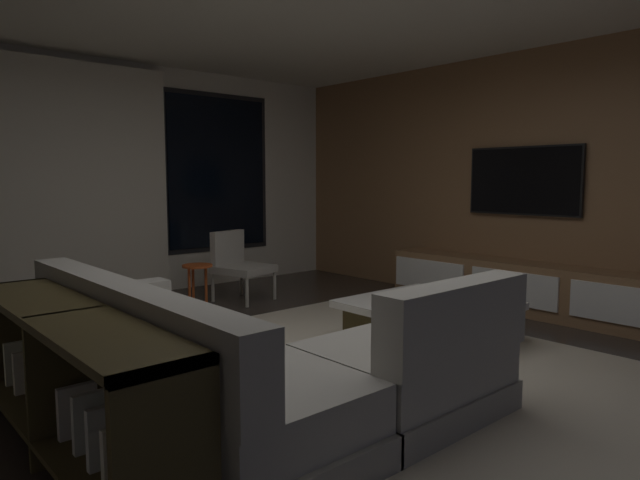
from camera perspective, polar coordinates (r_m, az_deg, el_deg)
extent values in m
plane|color=#332B26|center=(3.99, 1.24, -13.80)|extent=(9.20, 9.20, 0.00)
cube|color=silver|center=(6.90, -19.97, 5.67)|extent=(6.60, 0.12, 2.70)
cube|color=black|center=(7.43, -10.38, 6.72)|extent=(1.52, 0.02, 2.02)
cube|color=black|center=(7.41, -10.32, 6.72)|extent=(1.40, 0.03, 1.90)
cube|color=beige|center=(6.55, -23.85, 5.07)|extent=(2.10, 0.12, 2.60)
cube|color=#8E6642|center=(6.25, 22.42, 5.57)|extent=(0.12, 7.80, 2.70)
cube|color=beige|center=(4.16, 5.83, -12.92)|extent=(3.20, 3.80, 0.01)
cube|color=gray|center=(3.47, -13.38, -15.54)|extent=(0.90, 2.50, 0.18)
cube|color=#B2ADA3|center=(3.40, -13.47, -12.24)|extent=(0.86, 2.42, 0.24)
cube|color=#B2ADA3|center=(3.17, -19.25, -7.75)|extent=(0.20, 2.50, 0.40)
cube|color=#B2ADA3|center=(4.36, -20.72, -5.52)|extent=(0.90, 0.20, 0.18)
cube|color=gray|center=(3.47, 8.45, -15.46)|extent=(1.10, 0.90, 0.18)
cube|color=#B2ADA3|center=(3.39, 8.50, -12.16)|extent=(1.07, 0.86, 0.24)
cube|color=#B2ADA3|center=(3.10, 13.60, -7.87)|extent=(1.10, 0.20, 0.40)
cube|color=beige|center=(3.72, -20.76, -6.40)|extent=(0.10, 0.36, 0.36)
cube|color=#B2A893|center=(2.96, -14.80, -9.38)|extent=(0.10, 0.36, 0.36)
cube|color=#41361B|center=(4.81, 10.86, -8.57)|extent=(1.00, 1.00, 0.30)
cube|color=white|center=(4.77, 10.90, -6.48)|extent=(1.16, 1.16, 0.06)
cube|color=#3E82BB|center=(4.55, 11.26, -6.52)|extent=(0.27, 0.18, 0.03)
cube|color=#CC8FC9|center=(4.54, 11.31, -6.21)|extent=(0.23, 0.22, 0.03)
cube|color=#85D1BD|center=(4.54, 11.22, -5.81)|extent=(0.23, 0.18, 0.03)
cube|color=slate|center=(4.52, 11.51, -5.47)|extent=(0.25, 0.14, 0.03)
cylinder|color=#B2ADA0|center=(6.45, -4.62, -4.44)|extent=(0.04, 0.04, 0.36)
cylinder|color=#B2ADA0|center=(6.09, -7.41, -5.11)|extent=(0.04, 0.04, 0.36)
cylinder|color=#B2ADA0|center=(6.77, -7.97, -3.98)|extent=(0.04, 0.04, 0.36)
cylinder|color=#B2ADA0|center=(6.42, -10.80, -4.58)|extent=(0.04, 0.04, 0.36)
cube|color=#B2ADA3|center=(6.39, -7.73, -2.93)|extent=(0.67, 0.68, 0.08)
cube|color=#B2ADA3|center=(6.52, -9.35, -0.74)|extent=(0.49, 0.20, 0.38)
cylinder|color=#BF4C1E|center=(6.13, -13.10, -4.67)|extent=(0.03, 0.03, 0.46)
cylinder|color=#BF4C1E|center=(6.22, -11.48, -4.47)|extent=(0.03, 0.03, 0.46)
cylinder|color=#BF4C1E|center=(6.26, -12.73, -4.43)|extent=(0.03, 0.03, 0.46)
cylinder|color=#BF4C1E|center=(6.14, -12.33, -2.57)|extent=(0.32, 0.32, 0.02)
cube|color=#8E6642|center=(6.15, 20.01, -4.56)|extent=(0.44, 3.10, 0.52)
cube|color=white|center=(5.52, 28.48, -5.86)|extent=(0.02, 0.93, 0.33)
cube|color=white|center=(5.94, 18.95, -4.63)|extent=(0.02, 0.93, 0.33)
cube|color=white|center=(6.51, 10.91, -3.49)|extent=(0.02, 0.93, 0.33)
cube|color=#39281A|center=(5.79, 27.24, -6.94)|extent=(0.33, 0.68, 0.19)
cube|color=#C191C2|center=(5.71, 29.68, -7.28)|extent=(0.03, 0.04, 0.18)
cube|color=#6351C9|center=(5.74, 28.69, -7.32)|extent=(0.03, 0.04, 0.15)
cube|color=#D18B99|center=(5.77, 27.71, -7.17)|extent=(0.03, 0.04, 0.16)
cube|color=#81BBD1|center=(5.81, 26.75, -6.88)|extent=(0.03, 0.04, 0.19)
cube|color=teal|center=(5.85, 25.80, -6.91)|extent=(0.03, 0.04, 0.16)
cube|color=#A7BF8C|center=(5.88, 24.86, -6.66)|extent=(0.03, 0.04, 0.18)
cube|color=black|center=(6.27, 19.93, 5.66)|extent=(0.04, 1.24, 0.72)
cube|color=black|center=(6.27, 19.91, 5.66)|extent=(0.05, 1.20, 0.68)
cube|color=#41361B|center=(2.95, -24.36, -6.98)|extent=(0.40, 2.10, 0.04)
cube|color=#41361B|center=(3.13, -23.87, -17.39)|extent=(0.38, 2.04, 0.03)
cube|color=#41361B|center=(2.16, -15.14, -21.43)|extent=(0.40, 0.04, 0.74)
cube|color=#41361B|center=(4.00, -28.58, -8.97)|extent=(0.40, 0.04, 0.74)
cube|color=#41361B|center=(3.05, -24.06, -13.41)|extent=(0.38, 0.03, 0.74)
cube|color=white|center=(2.35, -17.28, -21.91)|extent=(0.18, 0.04, 0.23)
cube|color=silver|center=(2.50, -19.16, -19.89)|extent=(0.18, 0.04, 0.25)
cube|color=silver|center=(2.66, -20.64, -18.07)|extent=(0.18, 0.04, 0.27)
cube|color=silver|center=(2.83, -21.99, -16.64)|extent=(0.18, 0.04, 0.27)
cube|color=silver|center=(2.99, -23.36, -15.59)|extent=(0.18, 0.04, 0.25)
cube|color=silver|center=(3.16, -24.63, -14.31)|extent=(0.18, 0.04, 0.27)
cube|color=silver|center=(3.34, -25.55, -13.63)|extent=(0.18, 0.04, 0.22)
cube|color=white|center=(3.51, -26.24, -12.45)|extent=(0.18, 0.04, 0.25)
cube|color=silver|center=(3.68, -27.26, -11.74)|extent=(0.18, 0.04, 0.24)
cube|color=white|center=(3.86, -28.02, -10.87)|extent=(0.18, 0.04, 0.25)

